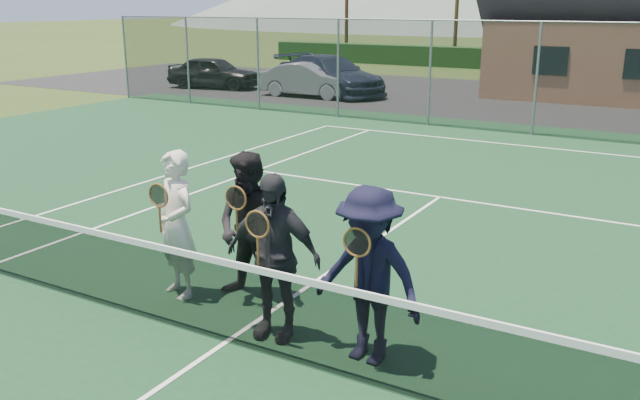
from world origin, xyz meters
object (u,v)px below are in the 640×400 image
(player_c, at_px, (273,256))
(player_d, at_px, (369,276))
(car_c, at_px, (330,75))
(player_b, at_px, (251,227))
(car_b, at_px, (310,80))
(car_a, at_px, (214,72))
(player_a, at_px, (177,225))
(tennis_net, at_px, (225,297))

(player_c, relative_size, player_d, 1.00)
(car_c, height_order, player_b, player_b)
(car_b, height_order, car_c, car_c)
(car_a, distance_m, player_d, 23.11)
(car_b, height_order, player_c, player_c)
(car_a, xyz_separation_m, player_c, (14.44, -17.14, 0.26))
(car_a, relative_size, player_b, 2.16)
(car_b, bearing_deg, car_a, 85.21)
(car_a, bearing_deg, player_a, -153.14)
(car_a, bearing_deg, tennis_net, -151.71)
(player_c, bearing_deg, player_b, 138.99)
(car_b, distance_m, car_c, 1.01)
(car_b, bearing_deg, player_c, -151.30)
(car_c, distance_m, tennis_net, 20.23)
(player_a, height_order, player_b, same)
(player_a, height_order, player_d, same)
(tennis_net, bearing_deg, player_a, 150.39)
(car_b, height_order, player_b, player_b)
(car_c, height_order, player_a, player_a)
(car_c, relative_size, player_b, 2.88)
(car_a, height_order, tennis_net, car_a)
(car_b, height_order, player_d, player_d)
(tennis_net, bearing_deg, player_c, 50.63)
(tennis_net, relative_size, player_a, 6.49)
(tennis_net, distance_m, player_a, 1.48)
(player_c, bearing_deg, car_a, 130.11)
(car_b, relative_size, player_a, 2.15)
(car_c, xyz_separation_m, player_d, (10.33, -17.73, 0.17))
(car_a, bearing_deg, player_b, -150.79)
(player_a, bearing_deg, tennis_net, -29.61)
(player_d, bearing_deg, player_b, 161.22)
(player_c, height_order, player_d, same)
(car_b, relative_size, player_c, 2.15)
(player_b, distance_m, player_d, 1.95)
(car_b, xyz_separation_m, car_c, (0.34, 0.94, 0.11))
(car_c, height_order, player_d, player_d)
(car_b, bearing_deg, player_b, -152.33)
(player_a, xyz_separation_m, player_c, (1.58, -0.30, -0.00))
(car_a, xyz_separation_m, car_b, (4.86, -0.33, -0.03))
(car_a, height_order, car_b, car_a)
(player_c, bearing_deg, player_d, 1.35)
(car_b, xyz_separation_m, player_c, (9.58, -16.81, 0.28))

